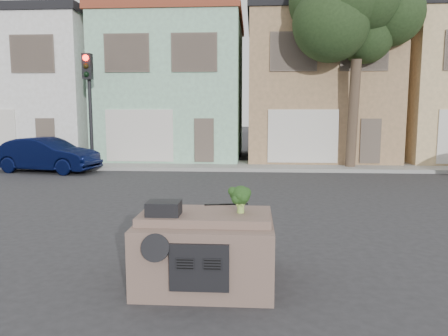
# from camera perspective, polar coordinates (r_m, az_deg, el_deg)

# --- Properties ---
(ground_plane) EXTENTS (120.00, 120.00, 0.00)m
(ground_plane) POSITION_cam_1_polar(r_m,az_deg,el_deg) (9.84, -0.42, -7.91)
(ground_plane) COLOR #303033
(ground_plane) RESTS_ON ground
(sidewalk) EXTENTS (40.00, 3.00, 0.15)m
(sidewalk) POSITION_cam_1_polar(r_m,az_deg,el_deg) (20.13, 1.77, 0.30)
(sidewalk) COLOR gray
(sidewalk) RESTS_ON ground
(townhouse_white) EXTENTS (7.20, 8.20, 7.55)m
(townhouse_white) POSITION_cam_1_polar(r_m,az_deg,el_deg) (26.68, -22.54, 9.48)
(townhouse_white) COLOR white
(townhouse_white) RESTS_ON ground
(townhouse_mint) EXTENTS (7.20, 8.20, 7.55)m
(townhouse_mint) POSITION_cam_1_polar(r_m,az_deg,el_deg) (24.34, -6.24, 10.25)
(townhouse_mint) COLOR #95CAA9
(townhouse_mint) RESTS_ON ground
(townhouse_tan) EXTENTS (7.20, 8.20, 7.55)m
(townhouse_tan) POSITION_cam_1_polar(r_m,az_deg,el_deg) (24.21, 11.81, 10.15)
(townhouse_tan) COLOR #A17D57
(townhouse_tan) RESTS_ON ground
(navy_sedan) EXTENTS (4.67, 2.34, 1.47)m
(navy_sedan) POSITION_cam_1_polar(r_m,az_deg,el_deg) (20.08, -22.07, -0.49)
(navy_sedan) COLOR black
(navy_sedan) RESTS_ON ground
(traffic_signal) EXTENTS (0.40, 0.40, 5.10)m
(traffic_signal) POSITION_cam_1_polar(r_m,az_deg,el_deg) (20.27, -17.14, 7.04)
(traffic_signal) COLOR black
(traffic_signal) RESTS_ON ground
(tree_near) EXTENTS (4.40, 4.00, 8.50)m
(tree_near) POSITION_cam_1_polar(r_m,az_deg,el_deg) (19.79, 16.70, 11.98)
(tree_near) COLOR #213518
(tree_near) RESTS_ON ground
(car_dashboard) EXTENTS (2.00, 1.80, 1.12)m
(car_dashboard) POSITION_cam_1_polar(r_m,az_deg,el_deg) (6.81, -2.30, -10.10)
(car_dashboard) COLOR #72594D
(car_dashboard) RESTS_ON ground
(instrument_hump) EXTENTS (0.48, 0.38, 0.20)m
(instrument_hump) POSITION_cam_1_polar(r_m,az_deg,el_deg) (6.39, -7.86, -5.22)
(instrument_hump) COLOR black
(instrument_hump) RESTS_ON car_dashboard
(wiper_arm) EXTENTS (0.69, 0.15, 0.02)m
(wiper_arm) POSITION_cam_1_polar(r_m,az_deg,el_deg) (7.01, 0.29, -4.76)
(wiper_arm) COLOR black
(wiper_arm) RESTS_ON car_dashboard
(broccoli) EXTENTS (0.36, 0.36, 0.42)m
(broccoli) POSITION_cam_1_polar(r_m,az_deg,el_deg) (6.45, 2.19, -4.06)
(broccoli) COLOR #1B3714
(broccoli) RESTS_ON car_dashboard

